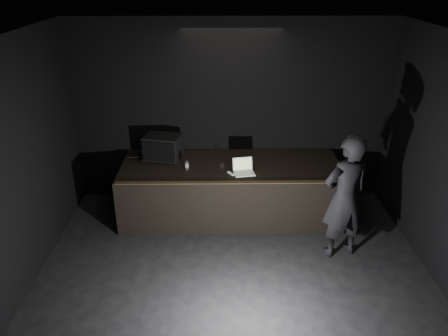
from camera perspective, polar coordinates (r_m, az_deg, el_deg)
ground at (r=6.21m, az=1.63°, el=-18.83°), size 7.00×7.00×0.00m
room_walls at (r=5.03m, az=1.91°, el=-1.94°), size 6.10×7.10×3.52m
stage_riser at (r=8.15m, az=0.94°, el=-2.81°), size 4.00×1.50×1.00m
riser_lip at (r=7.29m, az=1.12°, el=-1.89°), size 3.92×0.10×0.01m
stage_monitor at (r=8.22m, az=-8.01°, el=2.73°), size 0.75×0.62×0.44m
cable at (r=8.42m, az=-9.61°, el=1.63°), size 0.90×0.25×0.02m
laptop at (r=7.63m, az=2.56°, el=-0.14°), size 0.39×0.36×0.24m
beer_can at (r=7.75m, az=-4.88°, el=0.36°), size 0.07×0.07×0.16m
plastic_cup at (r=7.76m, az=-0.23°, el=0.25°), size 0.08×0.08×0.11m
wii_remote at (r=7.57m, az=0.89°, el=-0.71°), size 0.12×0.15×0.03m
person at (r=7.02m, az=15.49°, el=-3.74°), size 0.87×0.70×2.07m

